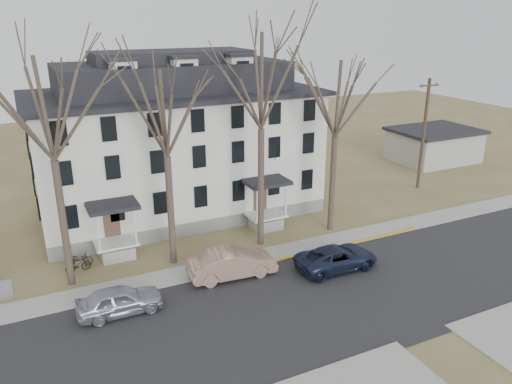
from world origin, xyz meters
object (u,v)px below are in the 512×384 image
car_silver (120,301)px  car_tan (232,264)px  utility_pole_far (424,133)px  bicycle_right (78,265)px  tree_mid_right (337,93)px  car_navy (336,258)px  bicycle_left (79,259)px  tree_center (261,74)px  boarding_house (177,143)px  tree_mid_left (164,107)px  tree_far_left (46,102)px

car_silver → car_tan: size_ratio=0.84×
utility_pole_far → bicycle_right: (-28.96, -3.00, -4.45)m
tree_mid_right → car_tan: bearing=-160.1°
car_navy → bicycle_left: (-13.86, 7.10, -0.27)m
tree_center → car_tan: 11.29m
boarding_house → car_navy: bearing=-67.3°
tree_mid_left → bicycle_left: size_ratio=7.74×
bicycle_right → tree_center: bearing=-101.1°
tree_far_left → bicycle_right: size_ratio=9.16×
tree_mid_right → utility_pole_far: (12.00, 4.20, -4.70)m
car_navy → bicycle_right: size_ratio=3.38×
tree_far_left → tree_mid_left: (6.00, 0.00, -0.74)m
tree_mid_left → car_navy: size_ratio=2.52×
car_tan → bicycle_right: bearing=65.0°
boarding_house → car_tan: (-0.46, -11.40, -4.54)m
utility_pole_far → bicycle_left: size_ratio=5.77×
tree_center → bicycle_right: (-11.46, 1.20, -10.63)m
car_navy → car_silver: bearing=87.2°
tree_far_left → car_tan: tree_far_left is taller
boarding_house → bicycle_left: size_ratio=12.63×
boarding_house → car_silver: size_ratio=4.82×
tree_mid_right → bicycle_right: 19.31m
bicycle_right → boarding_house: bearing=-55.7°
tree_mid_left → car_tan: size_ratio=2.49×
tree_far_left → tree_center: tree_center is taller
tree_mid_left → car_silver: size_ratio=2.95×
tree_far_left → car_navy: size_ratio=2.71×
tree_mid_left → car_navy: 13.34m
boarding_house → car_tan: boarding_house is taller
tree_center → car_silver: bearing=-157.2°
car_silver → tree_center: bearing=-66.4°
utility_pole_far → tree_mid_right: bearing=-160.7°
tree_center → car_navy: 11.83m
boarding_house → bicycle_right: boarding_house is taller
tree_mid_right → car_navy: size_ratio=2.52×
bicycle_right → tree_far_left: bearing=150.8°
tree_far_left → car_tan: size_ratio=2.68×
boarding_house → tree_mid_left: 9.66m
tree_mid_left → bicycle_right: (-5.46, 1.20, -9.15)m
boarding_house → car_navy: 15.09m
bicycle_left → bicycle_right: size_ratio=1.10×
tree_mid_right → car_tan: tree_mid_right is taller
tree_mid_right → car_navy: bearing=-120.2°
car_navy → tree_mid_right: bearing=-29.2°
tree_mid_right → car_tan: (-8.96, -3.25, -8.76)m
tree_center → car_silver: (-10.09, -4.24, -10.35)m
tree_center → car_tan: bearing=-136.8°
car_navy → boarding_house: bearing=23.7°
tree_center → tree_mid_right: bearing=0.0°
tree_far_left → utility_pole_far: tree_far_left is taller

